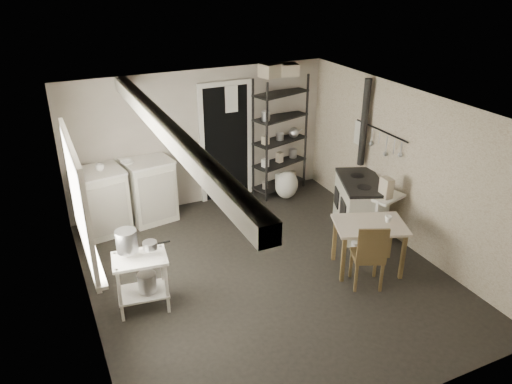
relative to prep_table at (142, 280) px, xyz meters
name	(u,v)px	position (x,y,z in m)	size (l,w,h in m)	color
floor	(265,273)	(1.66, 0.02, -0.40)	(5.00, 5.00, 0.00)	black
ceiling	(267,109)	(1.66, 0.02, 1.90)	(5.00, 5.00, 0.00)	beige
wall_back	(201,139)	(1.66, 2.52, 0.75)	(4.50, 0.02, 2.30)	#AFA495
wall_front	(395,313)	(1.66, -2.48, 0.75)	(4.50, 0.02, 2.30)	#AFA495
wall_left	(81,236)	(-0.59, 0.02, 0.75)	(0.02, 5.00, 2.30)	#AFA495
wall_right	(407,169)	(3.91, 0.02, 0.75)	(0.02, 5.00, 2.30)	#AFA495
window	(77,199)	(-0.56, 0.22, 1.10)	(0.12, 1.76, 1.28)	silver
doorway	(226,144)	(2.11, 2.49, 0.60)	(0.96, 0.10, 2.08)	silver
ceiling_beam	(167,131)	(0.46, 0.02, 1.80)	(0.18, 5.00, 0.18)	silver
wallpaper_panel	(406,169)	(3.90, 0.02, 0.75)	(0.01, 5.00, 2.30)	beige
utensil_rail	(380,131)	(3.85, 0.62, 1.15)	(0.06, 1.20, 0.44)	#B4B4B7
prep_table	(142,280)	(0.00, 0.00, 0.00)	(0.63, 0.45, 0.72)	silver
stockpot	(127,241)	(-0.11, 0.06, 0.54)	(0.25, 0.25, 0.27)	#B4B4B7
saucepan	(150,245)	(0.14, 0.00, 0.45)	(0.17, 0.17, 0.09)	#B4B4B7
bucket	(147,282)	(0.05, -0.05, -0.02)	(0.22, 0.22, 0.24)	#B4B4B7
base_cabinets	(126,198)	(0.28, 2.20, 0.06)	(1.56, 0.67, 1.03)	beige
mixing_bowl	(128,169)	(0.36, 2.20, 0.55)	(0.27, 0.27, 0.07)	white
counter_cup	(101,174)	(-0.06, 2.12, 0.57)	(0.13, 0.13, 0.10)	white
shelf_rack	(280,142)	(3.06, 2.32, 0.55)	(1.00, 0.39, 2.10)	black
shelf_jar	(267,121)	(2.78, 2.30, 0.96)	(0.08, 0.08, 0.18)	white
storage_box_a	(270,83)	(2.86, 2.34, 1.61)	(0.32, 0.28, 0.22)	beige
storage_box_b	(288,82)	(3.19, 2.32, 1.59)	(0.30, 0.28, 0.19)	beige
stove	(359,205)	(3.50, 0.50, 0.04)	(0.59, 1.07, 0.84)	beige
stovepipe	(364,123)	(3.79, 0.93, 1.19)	(0.10, 0.10, 1.35)	black
side_ledge	(385,219)	(3.59, -0.03, 0.03)	(0.52, 0.28, 0.79)	silver
oats_box	(387,183)	(3.54, -0.02, 0.61)	(0.12, 0.20, 0.29)	beige
work_table	(368,245)	(2.97, -0.45, -0.02)	(0.92, 0.65, 0.70)	beige
table_cup	(389,215)	(3.21, -0.51, 0.40)	(0.09, 0.09, 0.09)	white
chair	(368,252)	(2.74, -0.74, 0.08)	(0.38, 0.40, 0.93)	brown
flour_sack	(287,185)	(3.04, 1.99, -0.16)	(0.42, 0.36, 0.50)	silver
floor_crock	(355,246)	(3.11, 0.00, -0.33)	(0.11, 0.11, 0.14)	white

